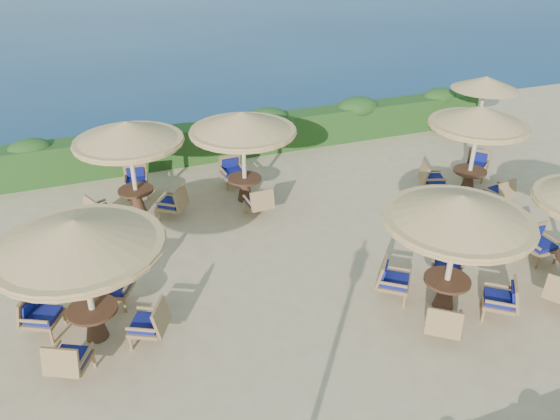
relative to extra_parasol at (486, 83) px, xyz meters
The scene contains 8 objects.
ground 9.62m from the extra_parasol, 146.31° to the right, with size 120.00×120.00×0.00m, color tan.
hedge 8.20m from the extra_parasol, 165.62° to the left, with size 18.00×0.90×1.20m, color #1B3E13.
extra_parasol is the anchor object (origin of this frame).
cafe_set_0 14.83m from the extra_parasol, 156.87° to the right, with size 3.11×3.11×2.65m.
cafe_set_1 10.03m from the extra_parasol, 132.00° to the right, with size 2.97×2.97×2.65m.
cafe_set_3 12.20m from the extra_parasol, behind, with size 2.89×2.89×2.65m.
cafe_set_4 9.25m from the extra_parasol, behind, with size 2.96×2.96×2.65m.
cafe_set_5 4.25m from the extra_parasol, 131.58° to the right, with size 2.83×2.84×2.65m.
Camera 1 is at (-5.40, -9.59, 7.38)m, focal length 35.00 mm.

